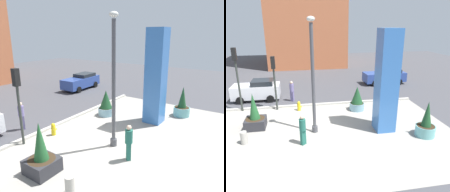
% 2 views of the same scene
% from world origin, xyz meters
% --- Properties ---
extents(ground_plane, '(60.00, 60.00, 0.00)m').
position_xyz_m(ground_plane, '(0.00, 4.00, 0.00)').
color(ground_plane, '#47474C').
extents(plaza_pavement, '(18.00, 10.00, 0.02)m').
position_xyz_m(plaza_pavement, '(0.00, -2.00, 0.00)').
color(plaza_pavement, '#9E998E').
rests_on(plaza_pavement, ground_plane).
extents(curb_strip, '(18.00, 0.24, 0.16)m').
position_xyz_m(curb_strip, '(0.00, 3.12, 0.08)').
color(curb_strip, '#B7B2A8').
rests_on(curb_strip, ground_plane).
extents(lamp_post, '(0.44, 0.44, 6.79)m').
position_xyz_m(lamp_post, '(0.37, -1.38, 3.31)').
color(lamp_post, '#4C4C51').
rests_on(lamp_post, ground_plane).
extents(art_pillar_blue, '(1.15, 1.15, 6.19)m').
position_xyz_m(art_pillar_blue, '(4.70, -1.79, 3.10)').
color(art_pillar_blue, '#3870BC').
rests_on(art_pillar_blue, ground_plane).
extents(potted_plant_mid_plaza, '(1.25, 1.25, 2.33)m').
position_xyz_m(potted_plant_mid_plaza, '(-3.33, -0.16, 0.79)').
color(potted_plant_mid_plaza, '#2D2D33').
rests_on(potted_plant_mid_plaza, ground_plane).
extents(potted_plant_by_pillar, '(1.14, 1.14, 1.88)m').
position_xyz_m(potted_plant_by_pillar, '(3.86, 1.62, 0.83)').
color(potted_plant_by_pillar, '#7AA8B7').
rests_on(potted_plant_by_pillar, ground_plane).
extents(potted_plant_curbside, '(1.15, 1.15, 2.18)m').
position_xyz_m(potted_plant_curbside, '(6.84, -3.03, 0.75)').
color(potted_plant_curbside, '#6BB2B2').
rests_on(potted_plant_curbside, ground_plane).
extents(fire_hydrant, '(0.36, 0.26, 0.75)m').
position_xyz_m(fire_hydrant, '(-0.57, 2.26, 0.37)').
color(fire_hydrant, gold).
rests_on(fire_hydrant, ground_plane).
extents(concrete_bollard, '(0.36, 0.36, 0.75)m').
position_xyz_m(concrete_bollard, '(-3.63, -2.09, 0.38)').
color(concrete_bollard, '#B2ADA3').
rests_on(concrete_bollard, ground_plane).
extents(traffic_light_corner, '(0.28, 0.42, 4.80)m').
position_xyz_m(traffic_light_corner, '(-4.87, 2.98, 3.22)').
color(traffic_light_corner, '#333833').
rests_on(traffic_light_corner, ground_plane).
extents(traffic_light_far_side, '(0.28, 0.42, 4.15)m').
position_xyz_m(traffic_light_far_side, '(-2.25, 2.77, 2.83)').
color(traffic_light_far_side, '#333833').
rests_on(traffic_light_far_side, ground_plane).
extents(car_curb_west, '(4.64, 2.14, 1.61)m').
position_xyz_m(car_curb_west, '(8.91, 8.54, 0.83)').
color(car_curb_west, '#2D4793').
rests_on(car_curb_west, ground_plane).
extents(car_curb_east, '(3.94, 2.05, 1.77)m').
position_xyz_m(car_curb_east, '(-4.09, 5.42, 0.89)').
color(car_curb_east, silver).
rests_on(car_curb_east, ground_plane).
extents(pedestrian_crossing, '(0.49, 0.49, 1.79)m').
position_xyz_m(pedestrian_crossing, '(-1.11, 4.50, 1.00)').
color(pedestrian_crossing, slate).
rests_on(pedestrian_crossing, ground_plane).
extents(pedestrian_on_sidewalk, '(0.51, 0.51, 1.78)m').
position_xyz_m(pedestrian_on_sidewalk, '(-0.38, -2.73, 1.00)').
color(pedestrian_on_sidewalk, '#236656').
rests_on(pedestrian_on_sidewalk, ground_plane).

